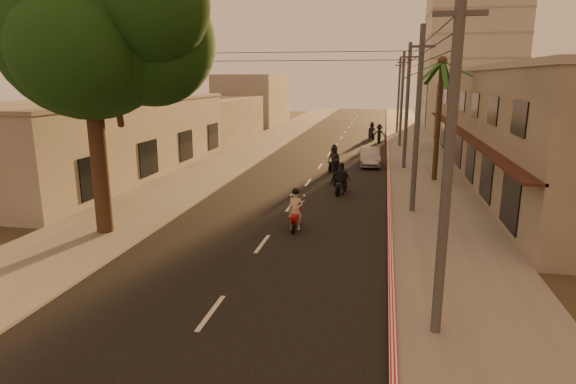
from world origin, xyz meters
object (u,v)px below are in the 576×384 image
palm_tree (442,68)px  parked_car (370,157)px  broadleaf_tree (98,29)px  scooter_far_a (334,159)px  scooter_mid_a (336,173)px  scooter_far_c (372,131)px  scooter_mid_b (341,180)px  scooter_red (296,211)px  scooter_far_b (379,134)px

palm_tree → parked_car: bearing=130.9°
broadleaf_tree → palm_tree: size_ratio=1.48×
parked_car → scooter_far_a: bearing=-135.8°
scooter_mid_a → scooter_far_a: size_ratio=0.85×
scooter_mid_a → scooter_far_c: 23.53m
scooter_mid_b → scooter_far_a: (-1.14, 7.01, 0.03)m
scooter_far_a → broadleaf_tree: bearing=-98.9°
palm_tree → scooter_red: palm_tree is taller
scooter_far_a → parked_car: scooter_far_a is taller
scooter_far_a → scooter_far_b: scooter_far_b is taller
scooter_mid_b → scooter_far_b: 23.40m
broadleaf_tree → parked_car: (10.30, 18.84, -7.79)m
scooter_red → scooter_mid_a: bearing=83.0°
scooter_far_b → parked_car: bearing=-91.6°
scooter_mid_b → broadleaf_tree: bearing=-122.1°
scooter_mid_b → parked_car: 9.85m
scooter_red → scooter_far_a: size_ratio=0.99×
palm_tree → scooter_red: 15.11m
scooter_red → parked_car: size_ratio=0.45×
scooter_mid_b → scooter_far_b: size_ratio=0.95×
parked_car → scooter_far_c: scooter_far_c is taller
scooter_far_a → scooter_far_c: 19.22m
scooter_red → scooter_far_c: size_ratio=1.02×
scooter_far_a → scooter_far_b: (2.97, 16.32, 0.01)m
scooter_red → parked_car: scooter_red is taller
scooter_far_b → palm_tree: bearing=-77.9°
scooter_mid_a → scooter_far_a: bearing=97.0°
parked_car → scooter_far_c: bearing=87.0°
broadleaf_tree → scooter_far_c: size_ratio=6.33×
parked_car → scooter_mid_b: bearing=-101.8°
palm_tree → scooter_mid_a: 9.18m
broadleaf_tree → palm_tree: (14.61, 13.86, -1.33)m
scooter_far_b → scooter_far_c: bearing=107.2°
scooter_red → scooter_mid_b: scooter_red is taller
scooter_mid_a → scooter_mid_b: (0.56, -2.62, 0.12)m
scooter_red → parked_car: (2.71, 16.78, -0.14)m
broadleaf_tree → scooter_mid_b: (8.98, 9.08, -7.62)m
scooter_far_b → scooter_far_c: size_ratio=1.04×
scooter_far_a → parked_car: bearing=65.3°
palm_tree → scooter_far_b: 19.95m
scooter_mid_b → scooter_far_c: (1.00, 26.10, 0.01)m
scooter_red → scooter_far_a: (0.26, 14.02, 0.05)m
scooter_mid_a → scooter_far_b: scooter_far_b is taller
broadleaf_tree → parked_car: size_ratio=2.83×
scooter_far_c → scooter_far_a: bearing=-115.6°
scooter_far_a → scooter_far_c: (2.14, 19.10, -0.02)m
palm_tree → broadleaf_tree: bearing=-136.5°
palm_tree → parked_car: size_ratio=1.92×
scooter_far_c → scooter_mid_a: bearing=-113.0°
palm_tree → scooter_far_c: size_ratio=4.29×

